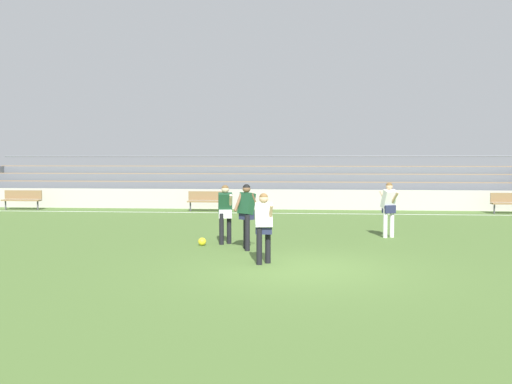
{
  "coord_description": "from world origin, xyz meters",
  "views": [
    {
      "loc": [
        0.06,
        -11.98,
        2.4
      ],
      "look_at": [
        -1.42,
        4.91,
        1.36
      ],
      "focal_mm": 38.9,
      "sensor_mm": 36.0,
      "label": 1
    }
  ],
  "objects": [
    {
      "name": "bench_far_right",
      "position": [
        -4.29,
        12.69,
        0.55
      ],
      "size": [
        1.8,
        0.4,
        0.9
      ],
      "color": "olive",
      "rests_on": "ground"
    },
    {
      "name": "player_white_trailing_run",
      "position": [
        2.61,
        4.98,
        0.99
      ],
      "size": [
        0.51,
        0.69,
        1.67
      ],
      "color": "white",
      "rests_on": "ground"
    },
    {
      "name": "bench_near_bin",
      "position": [
        -13.03,
        12.69,
        0.55
      ],
      "size": [
        1.8,
        0.4,
        0.9
      ],
      "color": "olive",
      "rests_on": "ground"
    },
    {
      "name": "player_dark_challenging",
      "position": [
        -1.44,
        2.37,
        1.03
      ],
      "size": [
        0.68,
        0.49,
        1.72
      ],
      "color": "black",
      "rests_on": "ground"
    },
    {
      "name": "player_white_wide_right",
      "position": [
        -0.85,
        0.46,
        0.95
      ],
      "size": [
        0.46,
        0.57,
        1.61
      ],
      "color": "black",
      "rests_on": "ground"
    },
    {
      "name": "bleacher_stand",
      "position": [
        -2.86,
        16.25,
        1.08
      ],
      "size": [
        27.87,
        3.41,
        2.53
      ],
      "color": "#897051",
      "rests_on": "ground"
    },
    {
      "name": "ground_plane",
      "position": [
        0.0,
        0.0,
        0.0
      ],
      "size": [
        160.0,
        160.0,
        0.0
      ],
      "primitive_type": "plane",
      "color": "#4C6B30"
    },
    {
      "name": "sideline_wall",
      "position": [
        0.0,
        13.95,
        0.47
      ],
      "size": [
        48.0,
        0.16,
        0.93
      ],
      "primitive_type": "cube",
      "color": "#BCB7AD",
      "rests_on": "ground"
    },
    {
      "name": "player_dark_on_ball",
      "position": [
        -2.13,
        3.26,
        0.99
      ],
      "size": [
        0.47,
        0.61,
        1.66
      ],
      "color": "black",
      "rests_on": "ground"
    },
    {
      "name": "field_line_sideline",
      "position": [
        0.0,
        12.06,
        0.0
      ],
      "size": [
        44.0,
        0.12,
        0.01
      ],
      "primitive_type": "cube",
      "color": "white",
      "rests_on": "ground"
    },
    {
      "name": "soccer_ball",
      "position": [
        -2.73,
        2.95,
        0.11
      ],
      "size": [
        0.22,
        0.22,
        0.22
      ],
      "primitive_type": "sphere",
      "color": "yellow",
      "rests_on": "ground"
    }
  ]
}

